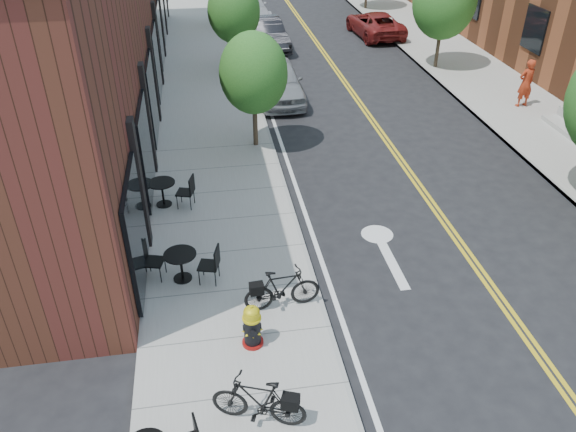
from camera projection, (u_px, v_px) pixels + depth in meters
ground at (331, 330)px, 11.88m from camera, size 120.00×120.00×0.00m
sidewalk_near at (214, 136)px, 19.87m from camera, size 4.00×70.00×0.12m
sidewalk_far at (528, 115)px, 21.45m from camera, size 4.00×70.00×0.12m
building_near at (79, 14)px, 20.72m from camera, size 5.00×28.00×7.00m
tree_near_a at (254, 73)px, 17.84m from camera, size 2.20×2.20×3.81m
tree_near_b at (234, 11)px, 24.41m from camera, size 2.30×2.30×3.98m
tree_far_b at (445, 1)px, 24.61m from camera, size 2.80×2.80×4.62m
fire_hydrant at (252, 326)px, 11.14m from camera, size 0.43×0.43×1.00m
bicycle_left at (258, 401)px, 9.58m from camera, size 1.74×1.03×1.01m
bicycle_right at (282, 289)px, 12.05m from camera, size 1.71×0.60×1.01m
bistro_set_b at (181, 263)px, 12.87m from camera, size 1.79×0.92×0.94m
bistro_set_c at (162, 190)px, 15.64m from camera, size 1.80×0.94×0.95m
parked_car_a at (278, 80)px, 22.67m from camera, size 1.83×4.54×1.54m
parked_car_b at (266, 34)px, 28.66m from camera, size 2.10×4.67×1.49m
parked_car_c at (247, 7)px, 33.43m from camera, size 2.69×5.57×1.56m
parked_car_far at (375, 24)px, 30.64m from camera, size 2.49×4.84×1.31m
pedestrian at (526, 83)px, 21.62m from camera, size 0.74×0.55×1.85m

